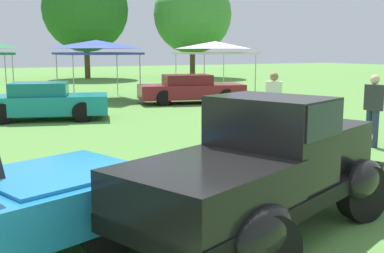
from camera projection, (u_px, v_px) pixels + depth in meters
The scene contains 10 objects.
ground_plane at pixel (242, 242), 5.59m from camera, with size 120.00×120.00×0.00m, color #568C3D.
feature_pickup_truck at pixel (267, 166), 5.70m from camera, with size 4.32×2.86×1.70m.
show_car_teal at pixel (44, 102), 15.31m from camera, with size 4.31×2.82×1.22m.
show_car_burgundy at pixel (190, 89), 20.18m from camera, with size 4.74×2.78×1.22m.
spectator_between_cars at pixel (273, 102), 12.17m from camera, with size 0.46×0.45×1.69m.
spectator_by_row at pixel (373, 108), 10.97m from camera, with size 0.31×0.44×1.69m.
canopy_tent_center_field at pixel (96, 46), 21.37m from camera, with size 3.31×3.31×2.71m.
canopy_tent_right_field at pixel (215, 47), 24.48m from camera, with size 3.37×3.37×2.71m.
treeline_center at pixel (85, 9), 37.24m from camera, with size 6.77×6.77×8.87m.
treeline_mid_right at pixel (193, 15), 38.82m from camera, with size 6.43×6.43×8.38m.
Camera 1 is at (-3.06, -4.37, 2.25)m, focal length 44.11 mm.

